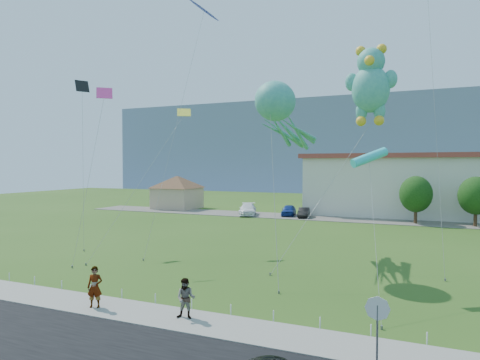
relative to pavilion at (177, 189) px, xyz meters
name	(u,v)px	position (x,y,z in m)	size (l,w,h in m)	color
ground	(187,299)	(24.00, -38.00, -3.02)	(160.00, 160.00, 0.00)	#2E5116
sidewalk	(155,315)	(24.00, -40.75, -2.97)	(80.00, 2.50, 0.10)	gray
parking_strip	(329,218)	(24.00, -3.00, -2.99)	(70.00, 6.00, 0.06)	#59544C
hill_ridge	(386,146)	(24.00, 82.00, 9.48)	(160.00, 50.00, 25.00)	slate
pavilion	(177,189)	(0.00, 0.00, 0.00)	(9.20, 9.20, 5.00)	tan
stop_sign	(377,315)	(33.50, -42.21, -1.15)	(0.80, 0.07, 2.50)	slate
rope_fence	(173,301)	(24.00, -39.30, -2.77)	(26.05, 0.05, 0.50)	white
tree_near	(416,194)	(34.00, -4.00, 0.36)	(3.60, 3.60, 5.47)	#3F2B19
tree_mid	(476,196)	(40.00, -4.00, 0.36)	(3.60, 3.60, 5.47)	#3F2B19
pedestrian_left	(95,287)	(20.89, -41.07, -1.97)	(0.69, 0.46, 1.90)	gray
pedestrian_right	(186,298)	(25.49, -40.63, -2.06)	(0.84, 0.65, 1.73)	gray
parked_car_white	(248,209)	(13.31, -3.96, -2.21)	(2.10, 5.17, 1.50)	white
parked_car_blue	(289,210)	(18.53, -2.44, -2.26)	(1.65, 4.10, 1.40)	navy
parked_car_black	(304,212)	(20.82, -3.40, -2.35)	(1.30, 3.72, 1.22)	black
octopus_kite	(281,114)	(25.85, -28.57, 7.11)	(3.46, 12.09, 12.16)	teal
teddy_bear_kite	(371,83)	(31.27, -24.83, 9.45)	(6.77, 8.44, 15.16)	teal
small_kite_pink	(101,111)	(13.78, -32.42, 7.48)	(1.29, 4.04, 12.27)	#E7338C
small_kite_cyan	(369,158)	(32.05, -32.09, 4.04)	(1.57, 7.49, 7.55)	#30CFD8
small_kite_blue	(203,15)	(16.86, -23.02, 16.74)	(1.80, 9.80, 21.02)	#2327CB
small_kite_black	(82,105)	(8.47, -28.63, 8.73)	(3.15, 3.32, 13.79)	black
small_kite_yellow	(174,128)	(16.26, -26.78, 6.66)	(3.07, 9.50, 11.47)	yellow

